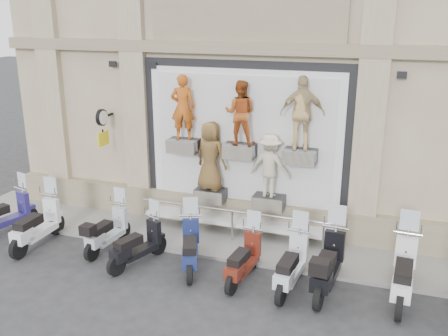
{
  "coord_description": "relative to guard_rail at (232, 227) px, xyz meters",
  "views": [
    {
      "loc": [
        3.59,
        -9.09,
        5.73
      ],
      "look_at": [
        -0.19,
        1.9,
        2.05
      ],
      "focal_mm": 40.0,
      "sensor_mm": 36.0,
      "label": 1
    }
  ],
  "objects": [
    {
      "name": "guard_rail",
      "position": [
        0.0,
        0.0,
        0.0
      ],
      "size": [
        5.06,
        0.1,
        0.93
      ],
      "primitive_type": null,
      "color": "#9EA0A5",
      "rests_on": "ground"
    },
    {
      "name": "clock_sign_bracket",
      "position": [
        -3.9,
        0.47,
        2.34
      ],
      "size": [
        0.1,
        0.8,
        1.02
      ],
      "color": "black",
      "rests_on": "ground"
    },
    {
      "name": "scooter_c",
      "position": [
        -2.83,
        -1.31,
        0.26
      ],
      "size": [
        0.68,
        1.82,
        1.45
      ],
      "primitive_type": null,
      "rotation": [
        0.0,
        0.0,
        -0.09
      ],
      "color": "#AAB0B8",
      "rests_on": "ground"
    },
    {
      "name": "sidewalk",
      "position": [
        0.0,
        0.1,
        -0.43
      ],
      "size": [
        16.0,
        2.2,
        0.08
      ],
      "primitive_type": "cube",
      "color": "gray",
      "rests_on": "ground"
    },
    {
      "name": "building",
      "position": [
        0.0,
        5.0,
        5.54
      ],
      "size": [
        14.0,
        8.6,
        12.0
      ],
      "primitive_type": null,
      "color": "#BFAD8B",
      "rests_on": "ground"
    },
    {
      "name": "ground",
      "position": [
        0.0,
        -2.0,
        -0.47
      ],
      "size": [
        90.0,
        90.0,
        0.0
      ],
      "primitive_type": "plane",
      "color": "#2B2B2D",
      "rests_on": "ground"
    },
    {
      "name": "scooter_f",
      "position": [
        0.8,
        -1.65,
        0.26
      ],
      "size": [
        0.7,
        1.82,
        1.44
      ],
      "primitive_type": null,
      "rotation": [
        0.0,
        0.0,
        -0.11
      ],
      "color": "#5A1A0F",
      "rests_on": "ground"
    },
    {
      "name": "scooter_g",
      "position": [
        1.86,
        -1.65,
        0.31
      ],
      "size": [
        0.7,
        1.95,
        1.55
      ],
      "primitive_type": null,
      "rotation": [
        0.0,
        0.0,
        -0.08
      ],
      "color": "silver",
      "rests_on": "ground"
    },
    {
      "name": "shop_vitrine",
      "position": [
        0.07,
        0.74,
        1.94
      ],
      "size": [
        5.6,
        0.83,
        4.3
      ],
      "color": "black",
      "rests_on": "ground"
    },
    {
      "name": "scooter_b",
      "position": [
        -4.62,
        -1.71,
        0.35
      ],
      "size": [
        0.59,
        2.01,
        1.63
      ],
      "primitive_type": null,
      "rotation": [
        0.0,
        0.0,
        0.0
      ],
      "color": "white",
      "rests_on": "ground"
    },
    {
      "name": "scooter_a",
      "position": [
        -5.94,
        -1.36,
        0.3
      ],
      "size": [
        1.03,
        1.97,
        1.54
      ],
      "primitive_type": null,
      "rotation": [
        0.0,
        0.0,
        -0.27
      ],
      "color": "navy",
      "rests_on": "ground"
    },
    {
      "name": "scooter_e",
      "position": [
        -0.51,
        -1.54,
        0.3
      ],
      "size": [
        1.19,
        1.95,
        1.53
      ],
      "primitive_type": null,
      "rotation": [
        0.0,
        0.0,
        0.37
      ],
      "color": "navy",
      "rests_on": "ground"
    },
    {
      "name": "scooter_d",
      "position": [
        -1.75,
        -1.77,
        0.26
      ],
      "size": [
        1.09,
        1.86,
        1.45
      ],
      "primitive_type": null,
      "rotation": [
        0.0,
        0.0,
        -0.34
      ],
      "color": "black",
      "rests_on": "ground"
    },
    {
      "name": "scooter_i",
      "position": [
        4.12,
        -1.33,
        0.4
      ],
      "size": [
        0.73,
        2.16,
        1.73
      ],
      "primitive_type": null,
      "rotation": [
        0.0,
        0.0,
        -0.05
      ],
      "color": "white",
      "rests_on": "ground"
    },
    {
      "name": "scooter_h",
      "position": [
        2.61,
        -1.49,
        0.39
      ],
      "size": [
        0.77,
        2.15,
        1.71
      ],
      "primitive_type": null,
      "rotation": [
        0.0,
        0.0,
        -0.08
      ],
      "color": "black",
      "rests_on": "ground"
    }
  ]
}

